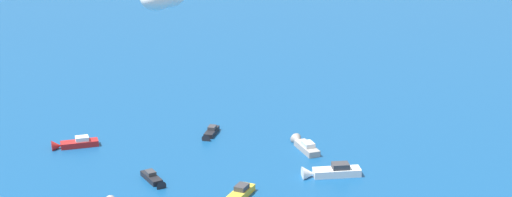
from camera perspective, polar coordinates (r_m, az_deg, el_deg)
name	(u,v)px	position (r m, az deg, el deg)	size (l,w,h in m)	color
motorboat_near_centre	(210,133)	(184.58, -2.84, -2.15)	(6.05, 6.22, 2.00)	black
motorboat_far_stbd	(73,144)	(182.06, -11.23, -2.76)	(4.77, 9.18, 2.58)	#B21E1E
motorboat_inshore	(237,196)	(156.72, -1.17, -6.04)	(6.69, 8.81, 2.60)	gold
motorboat_ahead	(304,145)	(178.01, 3.00, -2.91)	(9.27, 4.12, 2.61)	#9E9993
motorboat_outer_ring_b	(154,179)	(164.35, -6.33, -4.98)	(7.32, 2.30, 2.10)	black
motorboat_outer_ring_d	(329,172)	(166.20, 4.51, -4.54)	(7.03, 10.70, 3.07)	white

